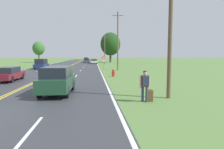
{
  "coord_description": "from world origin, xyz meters",
  "views": [
    {
      "loc": [
        5.57,
        -8.26,
        2.57
      ],
      "look_at": [
        6.98,
        6.76,
        1.11
      ],
      "focal_mm": 32.0,
      "sensor_mm": 36.0,
      "label": 1
    }
  ],
  "objects_px": {
    "tree_behind_sign": "(110,44)",
    "car_dark_green_suv_nearest": "(58,79)",
    "car_dark_blue_van_mid_near": "(41,64)",
    "car_red_hatchback_distant": "(86,59)",
    "car_maroon_sedan_approaching": "(9,74)",
    "traffic_sign": "(104,59)",
    "fire_hydrant": "(113,73)",
    "hitchhiker_person": "(145,83)",
    "suitcase": "(150,96)",
    "car_white_sedan_mid_far": "(94,61)",
    "car_dark_grey_suv_receding": "(86,60)",
    "tree_mid_treeline": "(39,48)"
  },
  "relations": [
    {
      "from": "hitchhiker_person",
      "to": "car_dark_green_suv_nearest",
      "type": "xyz_separation_m",
      "value": [
        -5.19,
        2.8,
        -0.09
      ]
    },
    {
      "from": "fire_hydrant",
      "to": "traffic_sign",
      "type": "relative_size",
      "value": 0.35
    },
    {
      "from": "tree_behind_sign",
      "to": "car_red_hatchback_distant",
      "type": "distance_m",
      "value": 20.02
    },
    {
      "from": "car_maroon_sedan_approaching",
      "to": "car_dark_grey_suv_receding",
      "type": "height_order",
      "value": "car_dark_grey_suv_receding"
    },
    {
      "from": "car_maroon_sedan_approaching",
      "to": "car_dark_blue_van_mid_near",
      "type": "xyz_separation_m",
      "value": [
        -1.42,
        18.21,
        0.23
      ]
    },
    {
      "from": "car_dark_blue_van_mid_near",
      "to": "car_red_hatchback_distant",
      "type": "bearing_deg",
      "value": -6.66
    },
    {
      "from": "traffic_sign",
      "to": "tree_mid_treeline",
      "type": "bearing_deg",
      "value": 119.37
    },
    {
      "from": "traffic_sign",
      "to": "car_maroon_sedan_approaching",
      "type": "relative_size",
      "value": 0.53
    },
    {
      "from": "car_maroon_sedan_approaching",
      "to": "car_dark_green_suv_nearest",
      "type": "bearing_deg",
      "value": -140.68
    },
    {
      "from": "fire_hydrant",
      "to": "car_dark_green_suv_nearest",
      "type": "xyz_separation_m",
      "value": [
        -4.78,
        -10.48,
        0.52
      ]
    },
    {
      "from": "car_maroon_sedan_approaching",
      "to": "car_red_hatchback_distant",
      "type": "bearing_deg",
      "value": -4.84
    },
    {
      "from": "traffic_sign",
      "to": "car_red_hatchback_distant",
      "type": "height_order",
      "value": "traffic_sign"
    },
    {
      "from": "hitchhiker_person",
      "to": "car_dark_grey_suv_receding",
      "type": "relative_size",
      "value": 0.43
    },
    {
      "from": "suitcase",
      "to": "car_dark_green_suv_nearest",
      "type": "xyz_separation_m",
      "value": [
        -5.46,
        2.81,
        0.64
      ]
    },
    {
      "from": "fire_hydrant",
      "to": "traffic_sign",
      "type": "bearing_deg",
      "value": 93.02
    },
    {
      "from": "fire_hydrant",
      "to": "tree_mid_treeline",
      "type": "relative_size",
      "value": 0.12
    },
    {
      "from": "tree_behind_sign",
      "to": "car_white_sedan_mid_far",
      "type": "relative_size",
      "value": 2.33
    },
    {
      "from": "fire_hydrant",
      "to": "car_dark_blue_van_mid_near",
      "type": "xyz_separation_m",
      "value": [
        -12.23,
        14.95,
        0.52
      ]
    },
    {
      "from": "car_red_hatchback_distant",
      "to": "car_dark_grey_suv_receding",
      "type": "bearing_deg",
      "value": 1.14
    },
    {
      "from": "suitcase",
      "to": "car_white_sedan_mid_far",
      "type": "height_order",
      "value": "car_white_sedan_mid_far"
    },
    {
      "from": "fire_hydrant",
      "to": "car_dark_grey_suv_receding",
      "type": "bearing_deg",
      "value": 96.14
    },
    {
      "from": "traffic_sign",
      "to": "car_red_hatchback_distant",
      "type": "bearing_deg",
      "value": 95.38
    },
    {
      "from": "car_maroon_sedan_approaching",
      "to": "car_dark_grey_suv_receding",
      "type": "distance_m",
      "value": 47.74
    },
    {
      "from": "tree_behind_sign",
      "to": "car_dark_green_suv_nearest",
      "type": "relative_size",
      "value": 2.42
    },
    {
      "from": "car_white_sedan_mid_far",
      "to": "car_dark_grey_suv_receding",
      "type": "height_order",
      "value": "car_dark_grey_suv_receding"
    },
    {
      "from": "tree_behind_sign",
      "to": "car_dark_blue_van_mid_near",
      "type": "height_order",
      "value": "tree_behind_sign"
    },
    {
      "from": "car_maroon_sedan_approaching",
      "to": "car_red_hatchback_distant",
      "type": "relative_size",
      "value": 1.2
    },
    {
      "from": "tree_mid_treeline",
      "to": "car_dark_blue_van_mid_near",
      "type": "height_order",
      "value": "tree_mid_treeline"
    },
    {
      "from": "car_dark_grey_suv_receding",
      "to": "fire_hydrant",
      "type": "bearing_deg",
      "value": 4.04
    },
    {
      "from": "car_dark_blue_van_mid_near",
      "to": "hitchhiker_person",
      "type": "bearing_deg",
      "value": -155.14
    },
    {
      "from": "car_dark_green_suv_nearest",
      "to": "car_dark_grey_suv_receding",
      "type": "bearing_deg",
      "value": -178.66
    },
    {
      "from": "fire_hydrant",
      "to": "car_white_sedan_mid_far",
      "type": "relative_size",
      "value": 0.19
    },
    {
      "from": "tree_behind_sign",
      "to": "car_dark_green_suv_nearest",
      "type": "distance_m",
      "value": 60.06
    },
    {
      "from": "hitchhiker_person",
      "to": "car_white_sedan_mid_far",
      "type": "distance_m",
      "value": 50.63
    },
    {
      "from": "car_dark_green_suv_nearest",
      "to": "car_maroon_sedan_approaching",
      "type": "distance_m",
      "value": 9.41
    },
    {
      "from": "tree_mid_treeline",
      "to": "car_red_hatchback_distant",
      "type": "xyz_separation_m",
      "value": [
        15.65,
        17.28,
        -4.09
      ]
    },
    {
      "from": "car_dark_blue_van_mid_near",
      "to": "car_white_sedan_mid_far",
      "type": "xyz_separation_m",
      "value": [
        10.07,
        22.33,
        -0.22
      ]
    },
    {
      "from": "hitchhiker_person",
      "to": "fire_hydrant",
      "type": "xyz_separation_m",
      "value": [
        -0.41,
        13.28,
        -0.61
      ]
    },
    {
      "from": "hitchhiker_person",
      "to": "car_red_hatchback_distant",
      "type": "distance_m",
      "value": 78.87
    },
    {
      "from": "traffic_sign",
      "to": "car_dark_green_suv_nearest",
      "type": "distance_m",
      "value": 22.1
    },
    {
      "from": "traffic_sign",
      "to": "car_red_hatchback_distant",
      "type": "xyz_separation_m",
      "value": [
        -5.1,
        54.15,
        -1.02
      ]
    },
    {
      "from": "suitcase",
      "to": "fire_hydrant",
      "type": "relative_size",
      "value": 0.79
    },
    {
      "from": "hitchhiker_person",
      "to": "car_white_sedan_mid_far",
      "type": "height_order",
      "value": "hitchhiker_person"
    },
    {
      "from": "hitchhiker_person",
      "to": "car_white_sedan_mid_far",
      "type": "relative_size",
      "value": 0.38
    },
    {
      "from": "tree_mid_treeline",
      "to": "car_red_hatchback_distant",
      "type": "relative_size",
      "value": 1.88
    },
    {
      "from": "car_maroon_sedan_approaching",
      "to": "car_dark_blue_van_mid_near",
      "type": "height_order",
      "value": "car_dark_blue_van_mid_near"
    },
    {
      "from": "hitchhiker_person",
      "to": "suitcase",
      "type": "distance_m",
      "value": 0.79
    },
    {
      "from": "traffic_sign",
      "to": "car_dark_green_suv_nearest",
      "type": "height_order",
      "value": "traffic_sign"
    },
    {
      "from": "fire_hydrant",
      "to": "car_maroon_sedan_approaching",
      "type": "height_order",
      "value": "car_maroon_sedan_approaching"
    },
    {
      "from": "suitcase",
      "to": "traffic_sign",
      "type": "relative_size",
      "value": 0.28
    }
  ]
}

